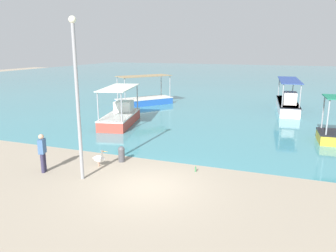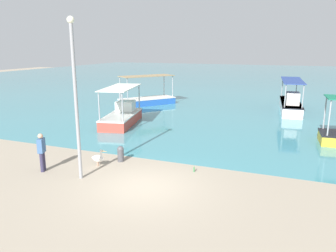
{
  "view_description": "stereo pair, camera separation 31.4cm",
  "coord_description": "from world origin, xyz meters",
  "px_view_note": "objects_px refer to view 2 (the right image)",
  "views": [
    {
      "loc": [
        4.9,
        -10.7,
        5.27
      ],
      "look_at": [
        -1.1,
        5.35,
        1.13
      ],
      "focal_mm": 35.0,
      "sensor_mm": 36.0,
      "label": 1
    },
    {
      "loc": [
        5.19,
        -10.59,
        5.27
      ],
      "look_at": [
        -1.1,
        5.35,
        1.13
      ],
      "focal_mm": 35.0,
      "sensor_mm": 36.0,
      "label": 2
    }
  ],
  "objects_px": {
    "lamp_post": "(75,92)",
    "glass_bottle": "(194,170)",
    "fishing_boat_far_right": "(147,99)",
    "fisherman_standing": "(42,151)",
    "fishing_boat_outer": "(122,115)",
    "pelican": "(98,158)",
    "mooring_bollard": "(121,153)",
    "fishing_boat_near_left": "(290,104)"
  },
  "relations": [
    {
      "from": "lamp_post",
      "to": "glass_bottle",
      "type": "distance_m",
      "value": 5.89
    },
    {
      "from": "fishing_boat_far_right",
      "to": "fisherman_standing",
      "type": "relative_size",
      "value": 3.13
    },
    {
      "from": "lamp_post",
      "to": "fishing_boat_far_right",
      "type": "bearing_deg",
      "value": 106.33
    },
    {
      "from": "fishing_boat_outer",
      "to": "fishing_boat_far_right",
      "type": "bearing_deg",
      "value": 102.56
    },
    {
      "from": "fishing_boat_far_right",
      "to": "pelican",
      "type": "bearing_deg",
      "value": -72.6
    },
    {
      "from": "fishing_boat_far_right",
      "to": "fishing_boat_outer",
      "type": "xyz_separation_m",
      "value": [
        1.75,
        -7.86,
        0.09
      ]
    },
    {
      "from": "lamp_post",
      "to": "mooring_bollard",
      "type": "relative_size",
      "value": 8.47
    },
    {
      "from": "pelican",
      "to": "fisherman_standing",
      "type": "distance_m",
      "value": 2.43
    },
    {
      "from": "fishing_boat_near_left",
      "to": "pelican",
      "type": "xyz_separation_m",
      "value": [
        -7.72,
        -16.89,
        -0.29
      ]
    },
    {
      "from": "fishing_boat_near_left",
      "to": "fishing_boat_far_right",
      "type": "bearing_deg",
      "value": -174.41
    },
    {
      "from": "mooring_bollard",
      "to": "glass_bottle",
      "type": "distance_m",
      "value": 3.63
    },
    {
      "from": "fishing_boat_near_left",
      "to": "fisherman_standing",
      "type": "height_order",
      "value": "fishing_boat_near_left"
    },
    {
      "from": "fishing_boat_outer",
      "to": "pelican",
      "type": "bearing_deg",
      "value": -67.97
    },
    {
      "from": "fishing_boat_outer",
      "to": "lamp_post",
      "type": "bearing_deg",
      "value": -70.59
    },
    {
      "from": "fishing_boat_far_right",
      "to": "pelican",
      "type": "xyz_separation_m",
      "value": [
        4.91,
        -15.66,
        -0.14
      ]
    },
    {
      "from": "mooring_bollard",
      "to": "fishing_boat_far_right",
      "type": "bearing_deg",
      "value": 110.59
    },
    {
      "from": "fishing_boat_far_right",
      "to": "lamp_post",
      "type": "height_order",
      "value": "lamp_post"
    },
    {
      "from": "fishing_boat_far_right",
      "to": "mooring_bollard",
      "type": "xyz_separation_m",
      "value": [
        5.54,
        -14.74,
        -0.11
      ]
    },
    {
      "from": "fishing_boat_far_right",
      "to": "fisherman_standing",
      "type": "xyz_separation_m",
      "value": [
        3.01,
        -17.07,
        0.39
      ]
    },
    {
      "from": "lamp_post",
      "to": "fishing_boat_near_left",
      "type": "bearing_deg",
      "value": 67.51
    },
    {
      "from": "mooring_bollard",
      "to": "fisherman_standing",
      "type": "height_order",
      "value": "fisherman_standing"
    },
    {
      "from": "fishing_boat_outer",
      "to": "pelican",
      "type": "relative_size",
      "value": 6.52
    },
    {
      "from": "lamp_post",
      "to": "fisherman_standing",
      "type": "bearing_deg",
      "value": 178.3
    },
    {
      "from": "fishing_boat_near_left",
      "to": "mooring_bollard",
      "type": "relative_size",
      "value": 9.1
    },
    {
      "from": "pelican",
      "to": "glass_bottle",
      "type": "distance_m",
      "value": 4.35
    },
    {
      "from": "lamp_post",
      "to": "mooring_bollard",
      "type": "distance_m",
      "value": 4.0
    },
    {
      "from": "fishing_boat_outer",
      "to": "fisherman_standing",
      "type": "distance_m",
      "value": 9.31
    },
    {
      "from": "fisherman_standing",
      "to": "glass_bottle",
      "type": "bearing_deg",
      "value": 20.6
    },
    {
      "from": "fishing_boat_far_right",
      "to": "fisherman_standing",
      "type": "bearing_deg",
      "value": -79.99
    },
    {
      "from": "fishing_boat_near_left",
      "to": "fishing_boat_far_right",
      "type": "xyz_separation_m",
      "value": [
        -12.62,
        -1.23,
        -0.15
      ]
    },
    {
      "from": "fishing_boat_outer",
      "to": "fisherman_standing",
      "type": "bearing_deg",
      "value": -82.2
    },
    {
      "from": "pelican",
      "to": "lamp_post",
      "type": "distance_m",
      "value": 3.51
    },
    {
      "from": "fishing_boat_outer",
      "to": "fishing_boat_near_left",
      "type": "bearing_deg",
      "value": 39.9
    },
    {
      "from": "fishing_boat_far_right",
      "to": "fishing_boat_outer",
      "type": "distance_m",
      "value": 8.05
    },
    {
      "from": "mooring_bollard",
      "to": "fisherman_standing",
      "type": "xyz_separation_m",
      "value": [
        -2.53,
        -2.33,
        0.51
      ]
    },
    {
      "from": "fishing_boat_far_right",
      "to": "mooring_bollard",
      "type": "relative_size",
      "value": 7.02
    },
    {
      "from": "fishing_boat_outer",
      "to": "fisherman_standing",
      "type": "xyz_separation_m",
      "value": [
        1.26,
        -9.22,
        0.3
      ]
    },
    {
      "from": "pelican",
      "to": "mooring_bollard",
      "type": "relative_size",
      "value": 1.07
    },
    {
      "from": "lamp_post",
      "to": "fisherman_standing",
      "type": "xyz_separation_m",
      "value": [
        -2.01,
        0.06,
        -2.65
      ]
    },
    {
      "from": "fishing_boat_near_left",
      "to": "fisherman_standing",
      "type": "distance_m",
      "value": 20.68
    },
    {
      "from": "fisherman_standing",
      "to": "fishing_boat_far_right",
      "type": "bearing_deg",
      "value": 100.01
    },
    {
      "from": "glass_bottle",
      "to": "fisherman_standing",
      "type": "bearing_deg",
      "value": -159.4
    }
  ]
}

